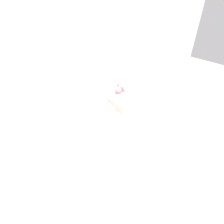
{
  "coord_description": "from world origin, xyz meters",
  "views": [
    {
      "loc": [
        -0.84,
        -2.18,
        2.23
      ],
      "look_at": [
        0.59,
        -0.54,
        0.67
      ],
      "focal_mm": 28.0,
      "sensor_mm": 36.0,
      "label": 1
    }
  ],
  "objects_px": {
    "alarm_clock": "(134,96)",
    "bed": "(96,164)",
    "nightstand": "(124,110)",
    "flower_vase": "(118,93)",
    "table_lamp": "(124,82)"
  },
  "relations": [
    {
      "from": "flower_vase",
      "to": "alarm_clock",
      "type": "xyz_separation_m",
      "value": [
        0.28,
        -0.12,
        -0.13
      ]
    },
    {
      "from": "bed",
      "to": "flower_vase",
      "type": "distance_m",
      "value": 1.31
    },
    {
      "from": "nightstand",
      "to": "flower_vase",
      "type": "xyz_separation_m",
      "value": [
        -0.16,
        0.01,
        0.44
      ]
    },
    {
      "from": "flower_vase",
      "to": "bed",
      "type": "bearing_deg",
      "value": -146.47
    },
    {
      "from": "bed",
      "to": "alarm_clock",
      "type": "relative_size",
      "value": 22.97
    },
    {
      "from": "nightstand",
      "to": "flower_vase",
      "type": "relative_size",
      "value": 2.02
    },
    {
      "from": "bed",
      "to": "table_lamp",
      "type": "xyz_separation_m",
      "value": [
        1.23,
        0.75,
        0.55
      ]
    },
    {
      "from": "bed",
      "to": "alarm_clock",
      "type": "bearing_deg",
      "value": 23.2
    },
    {
      "from": "bed",
      "to": "nightstand",
      "type": "distance_m",
      "value": 1.37
    },
    {
      "from": "bed",
      "to": "nightstand",
      "type": "relative_size",
      "value": 3.54
    },
    {
      "from": "nightstand",
      "to": "table_lamp",
      "type": "relative_size",
      "value": 1.37
    },
    {
      "from": "table_lamp",
      "to": "alarm_clock",
      "type": "distance_m",
      "value": 0.32
    },
    {
      "from": "alarm_clock",
      "to": "bed",
      "type": "bearing_deg",
      "value": -156.8
    },
    {
      "from": "nightstand",
      "to": "alarm_clock",
      "type": "xyz_separation_m",
      "value": [
        0.12,
        -0.11,
        0.31
      ]
    },
    {
      "from": "alarm_clock",
      "to": "table_lamp",
      "type": "bearing_deg",
      "value": 111.61
    }
  ]
}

